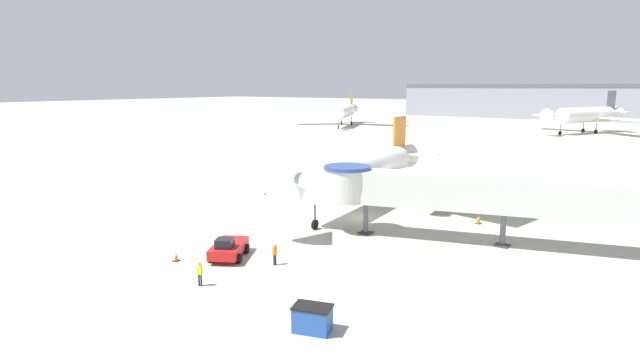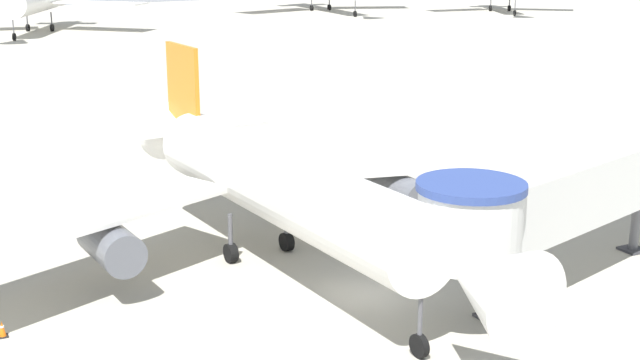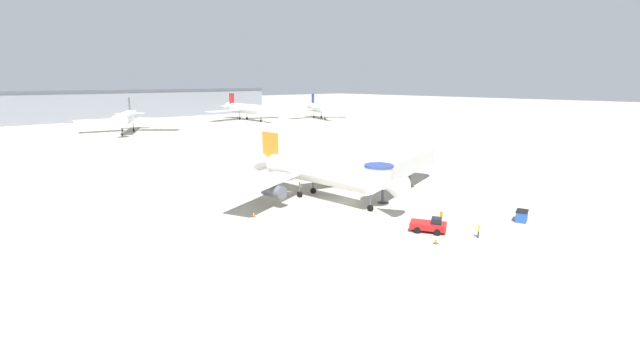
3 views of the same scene
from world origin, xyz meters
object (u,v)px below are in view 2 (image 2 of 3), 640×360
jet_bridge (588,184)px  main_airplane (276,186)px  traffic_cone_port_wing (2,329)px  traffic_cone_starboard_wing (498,221)px

jet_bridge → main_airplane: bearing=132.3°
traffic_cone_port_wing → main_airplane: bearing=8.4°
jet_bridge → traffic_cone_port_wing: size_ratio=35.92×
traffic_cone_starboard_wing → traffic_cone_port_wing: traffic_cone_starboard_wing is taller
main_airplane → traffic_cone_starboard_wing: 12.98m
main_airplane → traffic_cone_port_wing: size_ratio=48.34×
main_airplane → traffic_cone_port_wing: (-12.29, -1.82, -3.57)m
jet_bridge → traffic_cone_starboard_wing: bearing=66.9°
jet_bridge → traffic_cone_starboard_wing: 8.01m
traffic_cone_port_wing → traffic_cone_starboard_wing: bearing=3.7°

